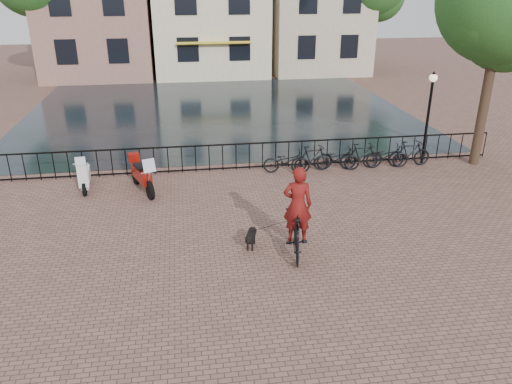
{
  "coord_description": "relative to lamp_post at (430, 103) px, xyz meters",
  "views": [
    {
      "loc": [
        -1.88,
        -9.48,
        6.61
      ],
      "look_at": [
        0.0,
        3.0,
        1.2
      ],
      "focal_mm": 35.0,
      "sensor_mm": 36.0,
      "label": 1
    }
  ],
  "objects": [
    {
      "name": "parked_bike_4",
      "position": [
        -1.6,
        -0.2,
        -1.93
      ],
      "size": [
        1.77,
        0.77,
        0.9
      ],
      "primitive_type": "imported",
      "rotation": [
        0.0,
        0.0,
        1.47
      ],
      "color": "black",
      "rests_on": "ground"
    },
    {
      "name": "ground",
      "position": [
        -7.2,
        -7.6,
        -2.38
      ],
      "size": [
        100.0,
        100.0,
        0.0
      ],
      "primitive_type": "plane",
      "color": "brown",
      "rests_on": "ground"
    },
    {
      "name": "lamp_post",
      "position": [
        0.0,
        0.0,
        0.0
      ],
      "size": [
        0.3,
        0.3,
        3.45
      ],
      "color": "black",
      "rests_on": "ground"
    },
    {
      "name": "motorcycle",
      "position": [
        -10.54,
        -1.2,
        -1.66
      ],
      "size": [
        1.18,
        2.06,
        1.44
      ],
      "rotation": [
        0.0,
        0.0,
        0.37
      ],
      "color": "#9A130B",
      "rests_on": "ground"
    },
    {
      "name": "parked_bike_0",
      "position": [
        -5.4,
        -0.2,
        -1.93
      ],
      "size": [
        1.79,
        0.86,
        0.9
      ],
      "primitive_type": "imported",
      "rotation": [
        0.0,
        0.0,
        1.41
      ],
      "color": "black",
      "rests_on": "ground"
    },
    {
      "name": "canal_water",
      "position": [
        -7.2,
        9.7,
        -2.38
      ],
      "size": [
        20.0,
        20.0,
        0.0
      ],
      "primitive_type": "plane",
      "color": "black",
      "rests_on": "ground"
    },
    {
      "name": "parked_bike_1",
      "position": [
        -4.45,
        -0.2,
        -1.88
      ],
      "size": [
        1.72,
        0.74,
        1.0
      ],
      "primitive_type": "imported",
      "rotation": [
        0.0,
        0.0,
        1.74
      ],
      "color": "black",
      "rests_on": "ground"
    },
    {
      "name": "parked_bike_3",
      "position": [
        -2.55,
        -0.2,
        -1.88
      ],
      "size": [
        1.66,
        0.47,
        1.0
      ],
      "primitive_type": "imported",
      "rotation": [
        0.0,
        0.0,
        1.57
      ],
      "color": "black",
      "rests_on": "ground"
    },
    {
      "name": "parked_bike_2",
      "position": [
        -3.5,
        -0.2,
        -1.93
      ],
      "size": [
        1.78,
        0.8,
        0.9
      ],
      "primitive_type": "imported",
      "rotation": [
        0.0,
        0.0,
        1.45
      ],
      "color": "black",
      "rests_on": "ground"
    },
    {
      "name": "parked_bike_5",
      "position": [
        -0.65,
        -0.2,
        -1.88
      ],
      "size": [
        1.68,
        0.53,
        1.0
      ],
      "primitive_type": "imported",
      "rotation": [
        0.0,
        0.0,
        1.61
      ],
      "color": "black",
      "rests_on": "ground"
    },
    {
      "name": "scooter",
      "position": [
        -12.47,
        -0.7,
        -1.68
      ],
      "size": [
        0.57,
        1.54,
        1.4
      ],
      "rotation": [
        0.0,
        0.0,
        0.09
      ],
      "color": "silver",
      "rests_on": "ground"
    },
    {
      "name": "railing",
      "position": [
        -7.2,
        0.4,
        -1.87
      ],
      "size": [
        20.0,
        0.05,
        1.02
      ],
      "color": "black",
      "rests_on": "ground"
    },
    {
      "name": "dog",
      "position": [
        -7.47,
        -5.51,
        -2.1
      ],
      "size": [
        0.49,
        0.87,
        0.56
      ],
      "rotation": [
        0.0,
        0.0,
        -0.29
      ],
      "color": "black",
      "rests_on": "ground"
    },
    {
      "name": "cyclist",
      "position": [
        -6.36,
        -6.01,
        -1.31
      ],
      "size": [
        0.97,
        2.12,
        2.81
      ],
      "rotation": [
        0.0,
        0.0,
        2.96
      ],
      "color": "black",
      "rests_on": "ground"
    }
  ]
}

